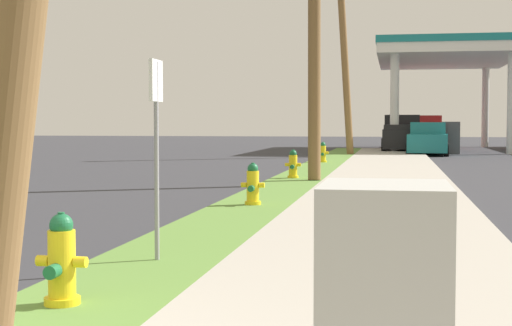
{
  "coord_description": "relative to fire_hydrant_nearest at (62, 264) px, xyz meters",
  "views": [
    {
      "loc": [
        3.19,
        -3.38,
        1.59
      ],
      "look_at": [
        0.53,
        11.35,
        0.78
      ],
      "focal_mm": 53.8,
      "sensor_mm": 36.0,
      "label": 1
    }
  ],
  "objects": [
    {
      "name": "truck_black_on_apron",
      "position": [
        3.02,
        35.94,
        0.47
      ],
      "size": [
        2.14,
        5.41,
        1.97
      ],
      "color": "black",
      "rests_on": "ground"
    },
    {
      "name": "fire_hydrant_nearest",
      "position": [
        0.0,
        0.0,
        0.0
      ],
      "size": [
        0.42,
        0.38,
        0.74
      ],
      "color": "yellow",
      "rests_on": "grass_verge"
    },
    {
      "name": "fire_hydrant_third",
      "position": [
        0.01,
        14.16,
        0.0
      ],
      "size": [
        0.42,
        0.37,
        0.74
      ],
      "color": "yellow",
      "rests_on": "grass_verge"
    },
    {
      "name": "fire_hydrant_second",
      "position": [
        0.15,
        7.6,
        0.0
      ],
      "size": [
        0.42,
        0.38,
        0.74
      ],
      "color": "yellow",
      "rests_on": "grass_verge"
    },
    {
      "name": "truck_red_at_forecourt",
      "position": [
        4.33,
        41.96,
        0.47
      ],
      "size": [
        2.32,
        5.47,
        1.97
      ],
      "color": "red",
      "rests_on": "ground"
    },
    {
      "name": "utility_pole_background",
      "position": [
        0.38,
        29.12,
        4.05
      ],
      "size": [
        1.21,
        1.5,
        8.58
      ],
      "color": "olive",
      "rests_on": "grass_verge"
    },
    {
      "name": "car_tan_by_far_pump",
      "position": [
        4.87,
        46.07,
        0.28
      ],
      "size": [
        2.21,
        4.61,
        1.57
      ],
      "color": "tan",
      "rests_on": "ground"
    },
    {
      "name": "street_sign_post",
      "position": [
        0.14,
        2.06,
        1.19
      ],
      "size": [
        0.05,
        0.36,
        2.12
      ],
      "color": "gray",
      "rests_on": "grass_verge"
    },
    {
      "name": "car_teal_by_near_pump",
      "position": [
        4.23,
        32.07,
        0.28
      ],
      "size": [
        2.21,
        4.61,
        1.57
      ],
      "color": "#197075",
      "rests_on": "ground"
    },
    {
      "name": "fire_hydrant_fourth",
      "position": [
        0.06,
        22.13,
        0.0
      ],
      "size": [
        0.42,
        0.37,
        0.74
      ],
      "color": "yellow",
      "rests_on": "grass_verge"
    }
  ]
}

